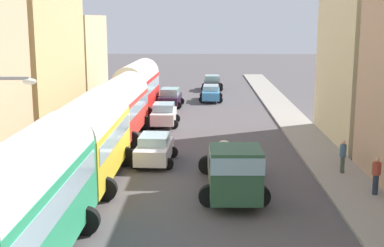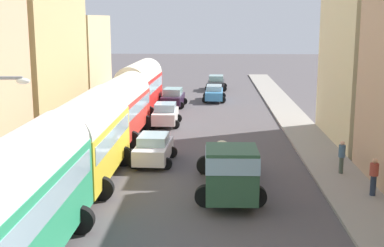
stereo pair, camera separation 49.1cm
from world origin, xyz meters
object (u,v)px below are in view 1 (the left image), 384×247
Objects in this scene: parked_bus_1 at (89,135)px; car_0 at (211,93)px; parked_bus_0 at (24,198)px; parked_bus_3 at (137,85)px; pedestrian_0 at (376,175)px; car_3 at (164,114)px; car_1 at (212,83)px; car_2 at (155,149)px; cargo_truck_0 at (233,168)px; parked_bus_2 at (120,105)px; pedestrian_1 at (343,155)px; car_4 at (170,98)px.

parked_bus_1 reaches higher than car_0.
parked_bus_0 is 1.04× the size of parked_bus_3.
parked_bus_3 is 23.66m from pedestrian_0.
parked_bus_0 reaches higher than car_3.
car_0 is (5.97, 24.47, -1.49)m from parked_bus_1.
parked_bus_1 reaches higher than car_1.
parked_bus_1 is at bearing -129.99° from car_2.
car_3 is at bearing -63.38° from parked_bus_3.
car_3 is at bearing 104.99° from cargo_truck_0.
car_2 is at bearing 77.55° from parked_bus_0.
cargo_truck_0 reaches higher than pedestrian_0.
parked_bus_0 is at bearing -100.12° from car_0.
car_3 is at bearing 58.93° from parked_bus_2.
car_3 is (2.46, 22.09, -1.54)m from parked_bus_0.
pedestrian_0 reaches higher than car_0.
car_1 is 2.23× the size of pedestrian_1.
parked_bus_3 is 4.23m from car_4.
car_2 is 9.53m from pedestrian_1.
car_3 is at bearing 123.85° from pedestrian_0.
parked_bus_1 is 2.16× the size of car_1.
parked_bus_2 reaches higher than car_1.
car_1 is at bearing 88.18° from car_0.
car_1 is at bearing 81.39° from parked_bus_0.
parked_bus_0 is at bearing -96.36° from car_3.
parked_bus_0 reaches higher than parked_bus_3.
parked_bus_2 is 2.12× the size of car_4.
car_1 is 11.51m from car_4.
parked_bus_3 is 2.31× the size of car_4.
car_0 is (-0.54, 26.49, -0.53)m from cargo_truck_0.
car_4 is (-0.29, 17.94, 0.02)m from car_2.
parked_bus_0 is 1.22× the size of cargo_truck_0.
car_3 is (-3.51, -11.38, 0.05)m from car_0.
parked_bus_0 is 9.60m from cargo_truck_0.
parked_bus_2 is at bearing -111.11° from car_0.
car_2 is 1.05× the size of car_3.
car_2 is at bearing 167.84° from pedestrian_1.
cargo_truck_0 is (6.51, -2.02, -0.96)m from parked_bus_1.
car_4 reaches higher than car_1.
parked_bus_3 is 21.08m from cargo_truck_0.
cargo_truck_0 is 4.38× the size of pedestrian_1.
parked_bus_2 reaches higher than pedestrian_1.
car_4 is at bearing 78.81° from parked_bus_2.
pedestrian_1 reaches higher than car_1.
parked_bus_0 reaches higher than pedestrian_0.
car_4 is (-4.11, 23.17, -0.49)m from cargo_truck_0.
pedestrian_0 is at bearing -57.82° from parked_bus_3.
pedestrian_1 is at bearing -79.34° from car_1.
parked_bus_0 reaches higher than car_4.
car_0 is at bearing 81.24° from car_2.
car_1 is at bearing 74.90° from parked_bus_2.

